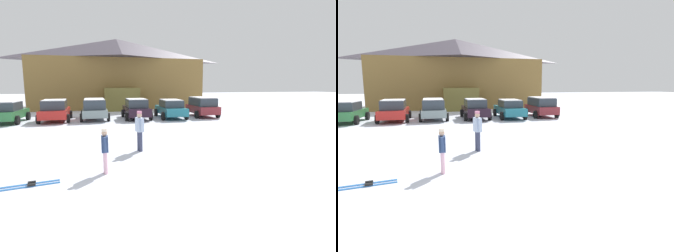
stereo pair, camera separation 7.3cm
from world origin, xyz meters
TOP-DOWN VIEW (x-y plane):
  - ground at (0.00, 0.00)m, footprint 160.00×160.00m
  - ski_lodge at (0.17, 28.00)m, footprint 19.75×12.22m
  - parked_green_coupe at (-8.41, 15.16)m, footprint 2.24×4.16m
  - parked_red_sedan at (-5.22, 15.35)m, footprint 2.36×4.48m
  - parked_grey_wagon at (-2.35, 15.48)m, footprint 2.29×4.27m
  - parked_black_sedan at (0.91, 15.22)m, footprint 2.21×4.34m
  - parked_teal_hatchback at (3.76, 15.13)m, footprint 2.11×4.63m
  - parked_maroon_van at (6.66, 15.40)m, footprint 2.11×4.02m
  - skier_teen_in_navy_coat at (-1.67, 2.19)m, footprint 0.21×0.52m
  - skier_adult_in_blue_parka at (-0.25, 4.71)m, footprint 0.33×0.60m
  - pair_of_skis at (-3.70, 1.65)m, footprint 1.57×0.58m

SIDE VIEW (x-z plane):
  - ground at x=0.00m, z-range 0.00..0.00m
  - pair_of_skis at x=-3.70m, z-range -0.02..0.06m
  - parked_teal_hatchback at x=3.76m, z-range 0.02..1.55m
  - skier_teen_in_navy_coat at x=-1.67m, z-range 0.09..1.50m
  - parked_green_coupe at x=-8.41m, z-range 0.01..1.58m
  - parked_black_sedan at x=0.91m, z-range 0.01..1.64m
  - parked_red_sedan at x=-5.22m, z-range 0.01..1.64m
  - parked_grey_wagon at x=-2.35m, z-range 0.07..1.71m
  - parked_maroon_van at x=6.66m, z-range 0.06..1.74m
  - skier_adult_in_blue_parka at x=-0.25m, z-range 0.11..1.78m
  - ski_lodge at x=0.17m, z-range 0.05..8.33m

